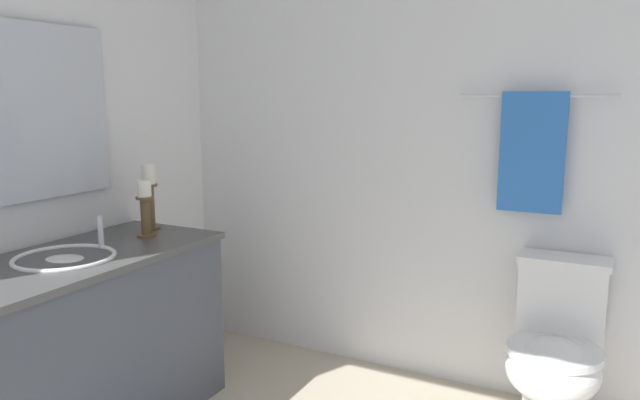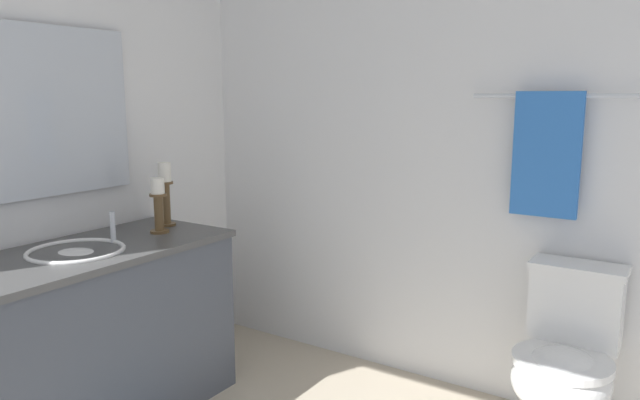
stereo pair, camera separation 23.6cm
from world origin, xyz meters
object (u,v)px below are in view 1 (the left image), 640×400
toilet (555,352)px  towel_bar (536,96)px  candle_holder_tall (149,195)px  towel_near_vanity (532,153)px  mirror (6,113)px  sink_basin (66,268)px  candle_holder_short (145,207)px  vanity_cabinet (72,352)px

toilet → towel_bar: size_ratio=1.12×
candle_holder_tall → towel_near_vanity: bearing=21.1°
candle_holder_tall → mirror: bearing=-110.6°
sink_basin → candle_holder_short: bearing=87.0°
vanity_cabinet → toilet: 2.03m
toilet → towel_bar: 1.12m
vanity_cabinet → sink_basin: bearing=90.0°
candle_holder_tall → sink_basin: bearing=-83.1°
vanity_cabinet → towel_near_vanity: size_ratio=2.53×
mirror → candle_holder_short: bearing=55.2°
toilet → towel_near_vanity: towel_near_vanity is taller
vanity_cabinet → candle_holder_short: 0.69m
mirror → toilet: bearing=26.0°
vanity_cabinet → sink_basin: 0.36m
sink_basin → towel_near_vanity: size_ratio=0.75×
vanity_cabinet → candle_holder_tall: bearing=96.9°
sink_basin → towel_bar: size_ratio=0.60×
candle_holder_short → towel_bar: bearing=26.6°
vanity_cabinet → candle_holder_tall: candle_holder_tall is taller
candle_holder_tall → toilet: bearing=13.4°
mirror → candle_holder_tall: (0.21, 0.56, -0.40)m
vanity_cabinet → towel_bar: bearing=37.5°
sink_basin → mirror: (-0.28, -0.00, 0.61)m
sink_basin → candle_holder_short: (0.02, 0.44, 0.18)m
toilet → towel_near_vanity: bearing=130.2°
sink_basin → toilet: bearing=29.5°
candle_holder_tall → towel_near_vanity: 1.80m
vanity_cabinet → towel_near_vanity: towel_near_vanity is taller
candle_holder_short → towel_bar: size_ratio=0.39×
mirror → candle_holder_short: size_ratio=3.89×
toilet → sink_basin: bearing=-150.5°
toilet → towel_near_vanity: (-0.17, 0.20, 0.83)m
toilet → candle_holder_short: bearing=-162.1°
sink_basin → mirror: bearing=-179.8°
vanity_cabinet → toilet: size_ratio=1.82×
candle_holder_short → candle_holder_tall: bearing=125.5°
mirror → towel_bar: size_ratio=1.53×
vanity_cabinet → toilet: bearing=29.5°
sink_basin → towel_bar: 2.13m
vanity_cabinet → candle_holder_tall: 0.80m
sink_basin → toilet: sink_basin is taller
mirror → candle_holder_tall: bearing=69.4°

